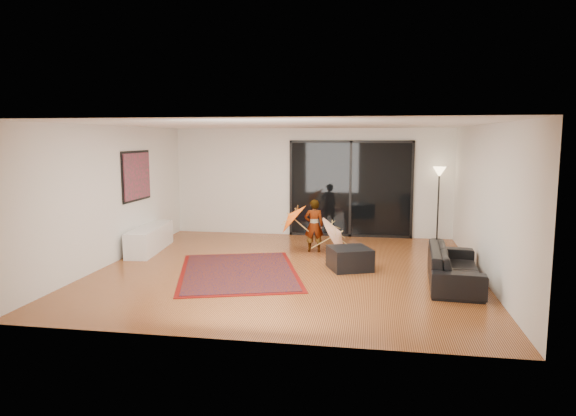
% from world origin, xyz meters
% --- Properties ---
extents(floor, '(7.00, 7.00, 0.00)m').
position_xyz_m(floor, '(0.00, 0.00, 0.00)').
color(floor, '#AD602F').
rests_on(floor, ground).
extents(ceiling, '(7.00, 7.00, 0.00)m').
position_xyz_m(ceiling, '(0.00, 0.00, 2.70)').
color(ceiling, white).
rests_on(ceiling, wall_back).
extents(wall_back, '(7.00, 0.00, 7.00)m').
position_xyz_m(wall_back, '(0.00, 3.50, 1.35)').
color(wall_back, silver).
rests_on(wall_back, floor).
extents(wall_front, '(7.00, 0.00, 7.00)m').
position_xyz_m(wall_front, '(0.00, -3.50, 1.35)').
color(wall_front, silver).
rests_on(wall_front, floor).
extents(wall_left, '(0.00, 7.00, 7.00)m').
position_xyz_m(wall_left, '(-3.50, 0.00, 1.35)').
color(wall_left, silver).
rests_on(wall_left, floor).
extents(wall_right, '(0.00, 7.00, 7.00)m').
position_xyz_m(wall_right, '(3.50, 0.00, 1.35)').
color(wall_right, silver).
rests_on(wall_right, floor).
extents(sliding_door, '(3.06, 0.07, 2.40)m').
position_xyz_m(sliding_door, '(1.00, 3.47, 1.20)').
color(sliding_door, black).
rests_on(sliding_door, wall_back).
extents(painting, '(0.04, 1.28, 1.08)m').
position_xyz_m(painting, '(-3.46, 1.00, 1.65)').
color(painting, black).
rests_on(painting, wall_left).
extents(media_console, '(0.70, 1.98, 0.54)m').
position_xyz_m(media_console, '(-3.25, 1.08, 0.27)').
color(media_console, white).
rests_on(media_console, floor).
extents(speaker, '(0.36, 0.36, 0.33)m').
position_xyz_m(speaker, '(-3.25, 0.49, 0.16)').
color(speaker, '#424244').
rests_on(speaker, floor).
extents(persian_rug, '(2.88, 3.44, 0.02)m').
position_xyz_m(persian_rug, '(-0.86, -0.38, 0.01)').
color(persian_rug, '#610B08').
rests_on(persian_rug, floor).
extents(sofa, '(0.97, 2.15, 0.61)m').
position_xyz_m(sofa, '(2.95, -0.51, 0.31)').
color(sofa, black).
rests_on(sofa, floor).
extents(ottoman, '(0.94, 0.94, 0.42)m').
position_xyz_m(ottoman, '(1.15, 0.18, 0.21)').
color(ottoman, black).
rests_on(ottoman, floor).
extents(floor_lamp, '(0.31, 0.31, 1.78)m').
position_xyz_m(floor_lamp, '(3.10, 3.25, 1.41)').
color(floor_lamp, black).
rests_on(floor_lamp, floor).
extents(child, '(0.45, 0.33, 1.15)m').
position_xyz_m(child, '(0.31, 1.59, 0.57)').
color(child, '#999999').
rests_on(child, floor).
extents(parasol_orange, '(0.64, 0.79, 0.86)m').
position_xyz_m(parasol_orange, '(-0.24, 1.54, 0.73)').
color(parasol_orange, '#FF5C0D').
rests_on(parasol_orange, child).
extents(parasol_white, '(0.62, 0.90, 0.95)m').
position_xyz_m(parasol_white, '(0.91, 1.44, 0.50)').
color(parasol_white, silver).
rests_on(parasol_white, floor).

